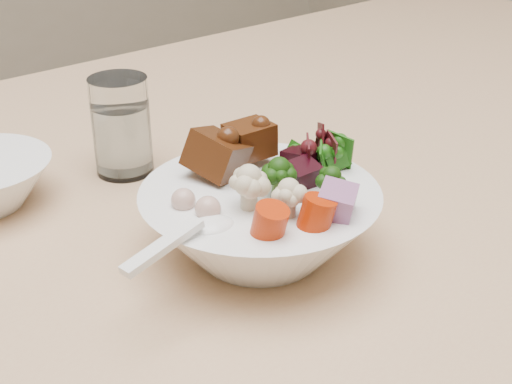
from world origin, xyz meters
The scene contains 4 objects.
dining_table centered at (0.17, 0.02, 0.75)m, with size 1.87×1.19×0.83m.
food_bowl centered at (0.03, -0.09, 0.86)m, with size 0.20×0.20×0.11m.
soup_spoon centered at (-0.04, -0.12, 0.89)m, with size 0.11×0.04×0.02m.
water_glass centered at (0.00, 0.12, 0.88)m, with size 0.06×0.06×0.10m.
Camera 1 is at (-0.27, -0.53, 1.17)m, focal length 50.00 mm.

